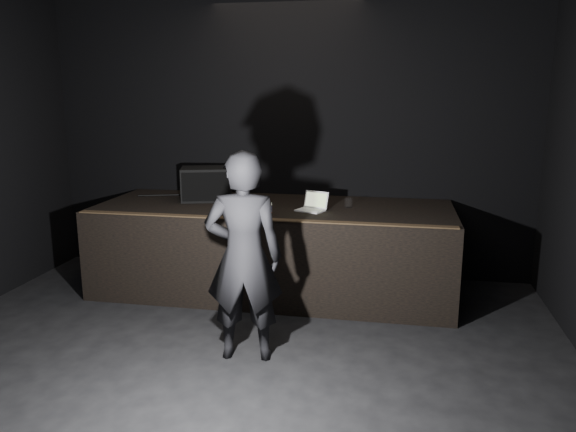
{
  "coord_description": "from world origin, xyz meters",
  "views": [
    {
      "loc": [
        1.34,
        -3.35,
        2.27
      ],
      "look_at": [
        0.25,
        2.3,
        0.99
      ],
      "focal_mm": 35.0,
      "sensor_mm": 36.0,
      "label": 1
    }
  ],
  "objects_px": {
    "stage_monitor": "(207,184)",
    "stage_riser": "(274,248)",
    "laptop": "(313,206)",
    "beer_can": "(269,210)",
    "person": "(244,257)"
  },
  "relations": [
    {
      "from": "beer_can",
      "to": "laptop",
      "type": "bearing_deg",
      "value": 45.05
    },
    {
      "from": "laptop",
      "to": "stage_riser",
      "type": "bearing_deg",
      "value": -175.71
    },
    {
      "from": "stage_monitor",
      "to": "stage_riser",
      "type": "bearing_deg",
      "value": -28.24
    },
    {
      "from": "stage_riser",
      "to": "laptop",
      "type": "height_order",
      "value": "laptop"
    },
    {
      "from": "stage_monitor",
      "to": "person",
      "type": "bearing_deg",
      "value": -79.25
    },
    {
      "from": "stage_monitor",
      "to": "beer_can",
      "type": "distance_m",
      "value": 1.19
    },
    {
      "from": "stage_monitor",
      "to": "beer_can",
      "type": "height_order",
      "value": "stage_monitor"
    },
    {
      "from": "stage_monitor",
      "to": "laptop",
      "type": "distance_m",
      "value": 1.37
    },
    {
      "from": "beer_can",
      "to": "stage_monitor",
      "type": "bearing_deg",
      "value": 141.49
    },
    {
      "from": "stage_riser",
      "to": "person",
      "type": "distance_m",
      "value": 1.74
    },
    {
      "from": "person",
      "to": "beer_can",
      "type": "bearing_deg",
      "value": -95.99
    },
    {
      "from": "stage_riser",
      "to": "stage_monitor",
      "type": "relative_size",
      "value": 5.92
    },
    {
      "from": "beer_can",
      "to": "person",
      "type": "height_order",
      "value": "person"
    },
    {
      "from": "stage_riser",
      "to": "person",
      "type": "relative_size",
      "value": 2.22
    },
    {
      "from": "beer_can",
      "to": "stage_riser",
      "type": "bearing_deg",
      "value": 97.74
    }
  ]
}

